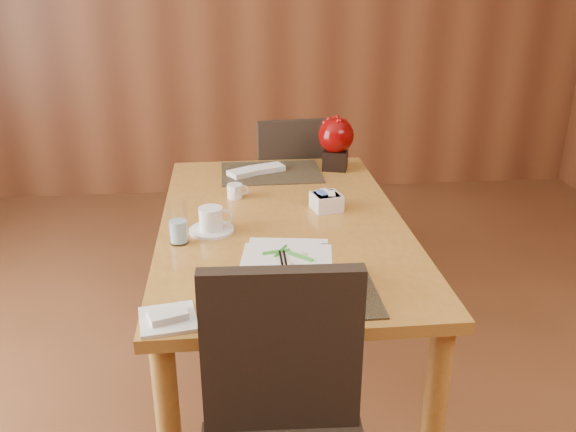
{
  "coord_description": "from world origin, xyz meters",
  "views": [
    {
      "loc": [
        -0.19,
        -1.49,
        1.64
      ],
      "look_at": [
        -0.0,
        0.35,
        0.87
      ],
      "focal_mm": 38.0,
      "sensor_mm": 36.0,
      "label": 1
    }
  ],
  "objects": [
    {
      "name": "berry_decor",
      "position": [
        0.3,
        1.18,
        0.89
      ],
      "size": [
        0.16,
        0.16,
        0.24
      ],
      "rotation": [
        0.0,
        0.0,
        -0.29
      ],
      "color": "black",
      "rests_on": "dining_table"
    },
    {
      "name": "coffee_cup",
      "position": [
        -0.26,
        0.52,
        0.79
      ],
      "size": [
        0.16,
        0.16,
        0.09
      ],
      "rotation": [
        0.0,
        0.0,
        -0.0
      ],
      "color": "white",
      "rests_on": "dining_table"
    },
    {
      "name": "sugar_caddy",
      "position": [
        0.18,
        0.69,
        0.78
      ],
      "size": [
        0.13,
        0.13,
        0.06
      ],
      "primitive_type": "cube",
      "rotation": [
        0.0,
        0.0,
        0.22
      ],
      "color": "white",
      "rests_on": "dining_table"
    },
    {
      "name": "napkins_far",
      "position": [
        -0.06,
        1.15,
        0.77
      ],
      "size": [
        0.28,
        0.19,
        0.02
      ],
      "primitive_type": null,
      "rotation": [
        0.0,
        0.0,
        0.43
      ],
      "color": "silver",
      "rests_on": "dining_table"
    },
    {
      "name": "dining_table",
      "position": [
        0.0,
        0.6,
        0.65
      ],
      "size": [
        0.9,
        1.5,
        0.75
      ],
      "color": "#A6722E",
      "rests_on": "ground"
    },
    {
      "name": "soup_setting",
      "position": [
        -0.04,
        0.07,
        0.81
      ],
      "size": [
        0.31,
        0.31,
        0.11
      ],
      "rotation": [
        0.0,
        0.0,
        -0.15
      ],
      "color": "white",
      "rests_on": "dining_table"
    },
    {
      "name": "bread_plate",
      "position": [
        -0.37,
        -0.06,
        0.75
      ],
      "size": [
        0.17,
        0.17,
        0.01
      ],
      "primitive_type": "cube",
      "rotation": [
        0.0,
        0.0,
        0.17
      ],
      "color": "white",
      "rests_on": "dining_table"
    },
    {
      "name": "creamer_jug",
      "position": [
        -0.17,
        0.85,
        0.78
      ],
      "size": [
        0.08,
        0.08,
        0.06
      ],
      "primitive_type": null,
      "rotation": [
        0.0,
        0.0,
        0.01
      ],
      "color": "white",
      "rests_on": "dining_table"
    },
    {
      "name": "back_wall",
      "position": [
        0.0,
        3.0,
        1.4
      ],
      "size": [
        5.0,
        0.02,
        2.8
      ],
      "primitive_type": "cube",
      "color": "brown",
      "rests_on": "ground"
    },
    {
      "name": "far_chair",
      "position": [
        0.15,
        1.51,
        0.53
      ],
      "size": [
        0.47,
        0.47,
        0.93
      ],
      "rotation": [
        0.0,
        0.0,
        3.22
      ],
      "color": "black",
      "rests_on": "ground"
    },
    {
      "name": "placemat_far",
      "position": [
        0.0,
        1.15,
        0.75
      ],
      "size": [
        0.45,
        0.33,
        0.01
      ],
      "primitive_type": "cube",
      "color": "black",
      "rests_on": "dining_table"
    },
    {
      "name": "water_glass",
      "position": [
        -0.37,
        0.44,
        0.83
      ],
      "size": [
        0.08,
        0.08,
        0.15
      ],
      "primitive_type": "cylinder",
      "rotation": [
        0.0,
        0.0,
        -0.29
      ],
      "color": "white",
      "rests_on": "dining_table"
    },
    {
      "name": "placemat_near",
      "position": [
        0.0,
        0.05,
        0.75
      ],
      "size": [
        0.45,
        0.33,
        0.01
      ],
      "primitive_type": "cube",
      "color": "black",
      "rests_on": "dining_table"
    }
  ]
}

